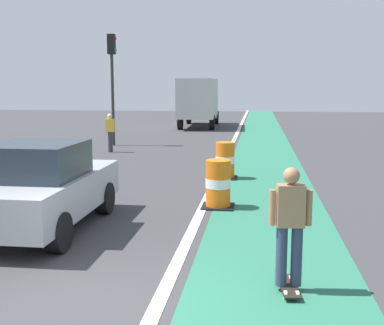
{
  "coord_description": "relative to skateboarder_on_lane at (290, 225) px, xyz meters",
  "views": [
    {
      "loc": [
        2.11,
        -5.46,
        2.72
      ],
      "look_at": [
        0.71,
        4.92,
        1.1
      ],
      "focal_mm": 45.79,
      "sensor_mm": 36.0,
      "label": 1
    }
  ],
  "objects": [
    {
      "name": "parked_sedan_nearest",
      "position": [
        -4.52,
        2.29,
        -0.08
      ],
      "size": [
        1.94,
        4.11,
        1.7
      ],
      "color": "#9EA0A5",
      "rests_on": "ground"
    },
    {
      "name": "ground_plane",
      "position": [
        -2.56,
        -0.92,
        -0.91
      ],
      "size": [
        100.0,
        100.0,
        0.0
      ],
      "primitive_type": "plane",
      "color": "#38383A"
    },
    {
      "name": "delivery_truck_down_block",
      "position": [
        -4.45,
        27.03,
        0.94
      ],
      "size": [
        2.54,
        7.66,
        3.23
      ],
      "color": "beige",
      "rests_on": "ground"
    },
    {
      "name": "traffic_light_corner",
      "position": [
        -7.15,
        15.81,
        2.59
      ],
      "size": [
        0.41,
        0.32,
        5.1
      ],
      "color": "#2D2D2D",
      "rests_on": "ground"
    },
    {
      "name": "pedestrian_crossing",
      "position": [
        -6.58,
        13.43,
        -0.05
      ],
      "size": [
        0.34,
        0.2,
        1.61
      ],
      "color": "#33333D",
      "rests_on": "ground"
    },
    {
      "name": "bike_lane_strip",
      "position": [
        -0.16,
        11.08,
        -0.91
      ],
      "size": [
        2.5,
        80.0,
        0.01
      ],
      "primitive_type": "cube",
      "color": "#286B51",
      "rests_on": "ground"
    },
    {
      "name": "traffic_barrel_mid",
      "position": [
        -1.4,
        8.1,
        -0.38
      ],
      "size": [
        0.73,
        0.73,
        1.09
      ],
      "color": "orange",
      "rests_on": "ground"
    },
    {
      "name": "skateboarder_on_lane",
      "position": [
        0.0,
        0.0,
        0.0
      ],
      "size": [
        0.57,
        0.82,
        1.69
      ],
      "color": "black",
      "rests_on": "ground"
    },
    {
      "name": "lane_divider_stripe",
      "position": [
        -1.66,
        11.08,
        -0.91
      ],
      "size": [
        0.2,
        80.0,
        0.01
      ],
      "primitive_type": "cube",
      "color": "silver",
      "rests_on": "ground"
    },
    {
      "name": "traffic_barrel_front",
      "position": [
        -1.32,
        4.5,
        -0.38
      ],
      "size": [
        0.73,
        0.73,
        1.09
      ],
      "color": "orange",
      "rests_on": "ground"
    }
  ]
}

